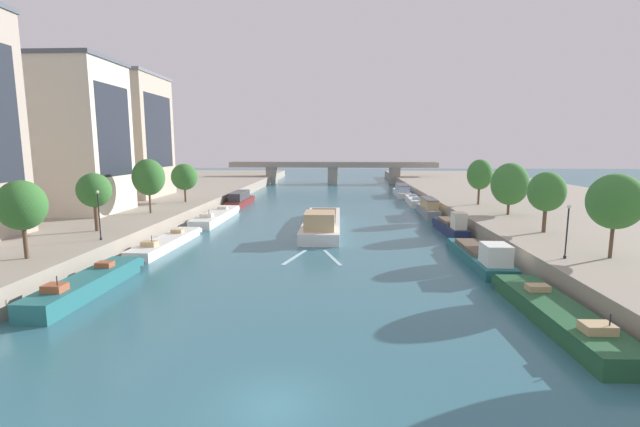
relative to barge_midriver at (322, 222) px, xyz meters
The scene contains 28 objects.
ground_plane 38.52m from the barge_midriver, 90.30° to the right, with size 400.00×400.00×0.00m, color #336675.
quay_left 39.62m from the barge_midriver, 155.39° to the left, with size 36.00×170.00×2.12m, color gray.
quay_right 39.25m from the barge_midriver, 24.85° to the left, with size 36.00×170.00×2.12m, color gray.
barge_midriver is the anchor object (origin of this frame).
wake_behind_barge 14.04m from the barge_midriver, 90.75° to the right, with size 5.60×5.89×0.03m.
moored_boat_left_gap_after 29.76m from the barge_midriver, 122.32° to the right, with size 2.58×12.70×2.40m.
moored_boat_left_far 19.04m from the barge_midriver, 147.39° to the right, with size 3.01×14.31×2.08m.
moored_boat_left_downstream 17.07m from the barge_midriver, 156.27° to the left, with size 2.95×16.87×2.27m.
moored_boat_left_lone 28.69m from the barge_midriver, 124.18° to the left, with size 2.78×13.38×2.48m.
moored_boat_right_gap_after 33.04m from the barge_midriver, 61.92° to the right, with size 3.19×14.19×2.26m.
moored_boat_right_near 21.71m from the barge_midriver, 45.58° to the right, with size 2.81×13.46×2.67m.
moored_boat_right_downstream 15.93m from the barge_midriver, ahead, with size 2.21×10.86×3.12m.
moored_boat_right_far 20.32m from the barge_midriver, 38.65° to the left, with size 2.19×11.02×2.78m.
moored_boat_right_second 30.67m from the barge_midriver, 58.98° to the left, with size 2.56×12.08×2.34m.
moored_boat_right_end 43.26m from the barge_midriver, 68.96° to the left, with size 2.98×13.67×2.55m.
tree_left_end_of_row 32.36m from the barge_midriver, 132.25° to the right, with size 3.48×3.48×5.97m.
tree_left_second 26.09m from the barge_midriver, 150.34° to the right, with size 3.30×3.30×5.85m.
tree_left_nearest 22.78m from the barge_midriver, behind, with size 4.02×4.02×6.90m.
tree_left_by_lamp 24.54m from the barge_midriver, 153.54° to the left, with size 3.95×3.95×5.86m.
tree_right_far 31.87m from the barge_midriver, 42.67° to the right, with size 3.98×3.98×6.47m.
tree_right_distant 25.73m from the barge_midriver, 26.05° to the right, with size 3.56×3.56×6.01m.
tree_right_end_of_row 23.91m from the barge_midriver, ahead, with size 4.52×4.52×6.45m.
tree_right_nearest 25.39m from the barge_midriver, 24.10° to the left, with size 3.62×3.62×6.61m.
lamppost_left_bank 26.00m from the barge_midriver, 139.12° to the right, with size 0.28×0.28×4.54m.
lamppost_right_bank 29.33m from the barge_midriver, 47.80° to the right, with size 0.28×0.28×4.13m.
building_left_far_end 35.52m from the barge_midriver, behind, with size 15.46×10.28×19.39m.
building_left_corner 40.07m from the barge_midriver, 151.65° to the left, with size 11.52×13.28×20.38m.
bridge_far 72.00m from the barge_midriver, 90.16° to the left, with size 59.64×4.40×6.14m.
Camera 1 is at (2.75, -16.49, 10.58)m, focal length 24.59 mm.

